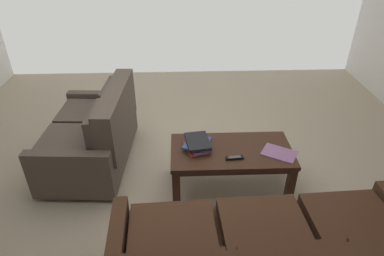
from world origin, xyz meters
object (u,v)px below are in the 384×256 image
(loveseat_near, at_px, (95,134))
(coffee_table, at_px, (231,156))
(book_stack, at_px, (197,144))
(loose_magazine, at_px, (279,153))
(tv_remote, at_px, (235,158))

(loveseat_near, distance_m, coffee_table, 1.44)
(book_stack, distance_m, loose_magazine, 0.76)
(tv_remote, bearing_deg, loose_magazine, -171.38)
(book_stack, height_order, loose_magazine, book_stack)
(loveseat_near, distance_m, book_stack, 1.14)
(coffee_table, relative_size, loose_magazine, 3.79)
(tv_remote, bearing_deg, book_stack, -28.76)
(coffee_table, distance_m, book_stack, 0.34)
(coffee_table, xyz_separation_m, tv_remote, (-0.01, 0.14, 0.08))
(book_stack, bearing_deg, loose_magazine, 171.28)
(coffee_table, distance_m, loose_magazine, 0.44)
(loveseat_near, relative_size, tv_remote, 8.23)
(loveseat_near, xyz_separation_m, book_stack, (-1.05, 0.42, 0.14))
(loveseat_near, height_order, tv_remote, loveseat_near)
(loveseat_near, height_order, book_stack, loveseat_near)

